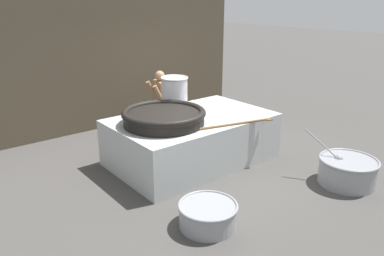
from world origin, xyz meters
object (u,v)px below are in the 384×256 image
(stock_pot, at_px, (175,93))
(prep_bowl_vegetables, at_px, (347,170))
(cook, at_px, (160,103))
(prep_bowl_meat, at_px, (208,214))
(giant_wok_near, at_px, (164,116))

(stock_pot, distance_m, prep_bowl_vegetables, 3.36)
(cook, height_order, prep_bowl_meat, cook)
(prep_bowl_meat, bearing_deg, giant_wok_near, 72.53)
(prep_bowl_vegetables, height_order, prep_bowl_meat, prep_bowl_vegetables)
(giant_wok_near, bearing_deg, prep_bowl_vegetables, -49.02)
(cook, relative_size, prep_bowl_vegetables, 1.24)
(prep_bowl_vegetables, bearing_deg, cook, 107.61)
(stock_pot, relative_size, cook, 0.42)
(cook, distance_m, prep_bowl_vegetables, 3.89)
(stock_pot, height_order, prep_bowl_vegetables, stock_pot)
(stock_pot, distance_m, cook, 0.83)
(cook, bearing_deg, giant_wok_near, 72.31)
(giant_wok_near, height_order, prep_bowl_vegetables, giant_wok_near)
(prep_bowl_meat, bearing_deg, cook, 65.95)
(giant_wok_near, distance_m, prep_bowl_vegetables, 3.15)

